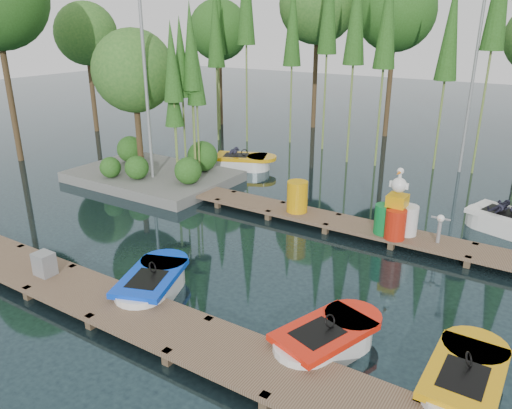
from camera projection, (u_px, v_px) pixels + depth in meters
The scene contains 16 objects.
ground_plane at pixel (232, 242), 14.51m from camera, with size 90.00×90.00×0.00m, color #1E3238.
near_dock at pixel (113, 304), 10.88m from camera, with size 18.00×1.50×0.50m.
far_dock at pixel (303, 215), 15.89m from camera, with size 15.00×1.20×0.50m.
island at pixel (147, 99), 19.18m from camera, with size 6.20×4.20×6.75m.
tree_screen at pixel (332, 18), 21.75m from camera, with size 34.42×18.53×10.31m.
lamp_island at pixel (145, 73), 17.78m from camera, with size 0.30×0.30×7.25m.
lamp_rear at pixel (474, 68), 19.66m from camera, with size 0.30×0.30×7.25m.
boat_blue at pixel (152, 285), 11.66m from camera, with size 1.97×2.80×0.86m.
boat_red at pixel (326, 341), 9.64m from camera, with size 1.88×2.75×0.85m.
boat_yellow_near at pixel (464, 382), 8.52m from camera, with size 1.18×2.59×0.87m.
boat_yellow_far at pixel (242, 162), 21.50m from camera, with size 3.06×2.24×1.40m.
boat_white_far at pixel (510, 223), 15.06m from camera, with size 3.11×2.08×1.35m.
utility_cabinet at pixel (44, 264), 11.93m from camera, with size 0.46×0.39×0.56m, color gray.
yellow_barrel at pixel (297, 197), 15.81m from camera, with size 0.66×0.66×0.99m, color orange.
drum_cluster at pixel (396, 216), 14.02m from camera, with size 1.15×1.05×1.98m.
seagull_post at pixel (440, 224), 13.55m from camera, with size 0.51×0.28×0.82m.
Camera 1 is at (7.73, -10.74, 6.08)m, focal length 35.00 mm.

